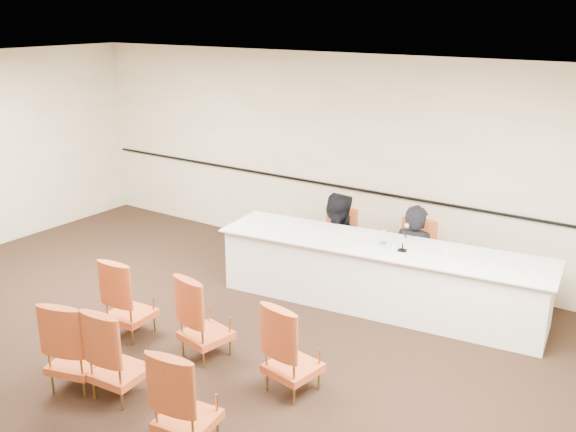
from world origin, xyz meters
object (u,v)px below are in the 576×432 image
at_px(panelist_second, 335,253).
at_px(microphone, 403,239).
at_px(aud_chair_front_left, 130,297).
at_px(panelist_main_chair, 413,258).
at_px(water_bottle, 384,239).
at_px(panel_table, 380,275).
at_px(panelist_main, 413,266).
at_px(aud_chair_front_mid, 205,316).
at_px(aud_chair_back_right, 186,397).
at_px(aud_chair_back_mid, 118,352).
at_px(coffee_cup, 446,253).
at_px(drinking_glass, 394,247).
at_px(panelist_second_chair, 336,245).
at_px(aud_chair_back_left, 76,343).
at_px(aud_chair_front_right, 293,347).

xyz_separation_m(panelist_second, microphone, (1.23, -0.56, 0.62)).
bearing_deg(aud_chair_front_left, panelist_second, 64.70).
relative_size(panelist_main_chair, water_bottle, 4.45).
bearing_deg(panel_table, microphone, -19.29).
xyz_separation_m(panelist_main, panelist_main_chair, (0.00, 0.00, 0.11)).
distance_m(panelist_main, water_bottle, 0.90).
bearing_deg(panelist_main_chair, aud_chair_front_mid, -119.59).
xyz_separation_m(panelist_main_chair, panelist_second, (-1.09, -0.13, -0.12)).
distance_m(panelist_main, aud_chair_back_right, 4.00).
height_order(panel_table, aud_chair_front_left, aud_chair_front_left).
bearing_deg(panelist_main_chair, aud_chair_back_mid, -116.38).
relative_size(panelist_second, coffee_cup, 14.30).
relative_size(panelist_main, panelist_main_chair, 1.77).
xyz_separation_m(panelist_main_chair, aud_chair_front_left, (-2.17, -2.90, 0.00)).
xyz_separation_m(panelist_main, drinking_glass, (0.05, -0.72, 0.51)).
relative_size(panel_table, drinking_glass, 41.23).
distance_m(panelist_second_chair, aud_chair_back_left, 3.86).
height_order(panelist_main, panelist_second, panelist_second).
relative_size(panelist_second, panelist_second_chair, 1.82).
relative_size(panelist_main, microphone, 5.50).
distance_m(water_bottle, aud_chair_back_mid, 3.38).
bearing_deg(aud_chair_front_right, aud_chair_front_left, -168.22).
distance_m(panel_table, water_bottle, 0.53).
xyz_separation_m(panel_table, panelist_second, (-0.92, 0.49, -0.06)).
distance_m(panel_table, panelist_second_chair, 1.04).
relative_size(panelist_second_chair, microphone, 3.10).
height_order(panel_table, panelist_second_chair, panelist_second_chair).
distance_m(panelist_main_chair, drinking_glass, 0.83).
height_order(panelist_main, aud_chair_back_right, panelist_main).
xyz_separation_m(aud_chair_front_left, aud_chair_front_mid, (1.02, 0.13, 0.00)).
distance_m(microphone, water_bottle, 0.25).
bearing_deg(drinking_glass, aud_chair_front_mid, -120.39).
relative_size(microphone, drinking_glass, 3.06).
relative_size(microphone, coffee_cup, 2.53).
relative_size(panel_table, aud_chair_front_left, 4.34).
relative_size(panelist_main_chair, panelist_second, 0.55).
bearing_deg(panelist_main_chair, aud_chair_back_left, -121.78).
height_order(microphone, water_bottle, microphone).
bearing_deg(panel_table, panelist_main, 67.49).
distance_m(panelist_second, aud_chair_front_right, 2.87).
bearing_deg(aud_chair_front_mid, microphone, 68.76).
relative_size(panelist_main_chair, aud_chair_back_mid, 1.00).
bearing_deg(drinking_glass, aud_chair_front_left, -135.64).
relative_size(panel_table, aud_chair_front_mid, 4.34).
bearing_deg(coffee_cup, panel_table, -178.12).
height_order(panel_table, panelist_second, panelist_second).
bearing_deg(aud_chair_front_right, aud_chair_front_mid, -172.02).
relative_size(coffee_cup, aud_chair_front_left, 0.13).
bearing_deg(microphone, water_bottle, 167.31).
bearing_deg(aud_chair_front_left, aud_chair_back_left, -74.40).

